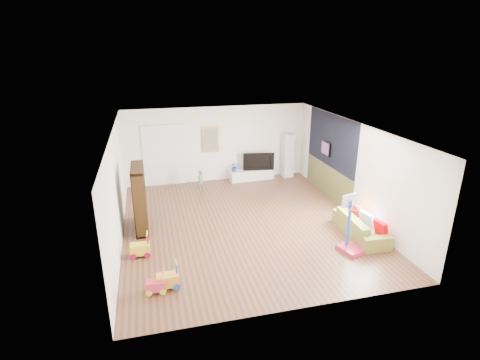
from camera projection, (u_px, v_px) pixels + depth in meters
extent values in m
cube|color=brown|center=(243.00, 223.00, 10.46)|extent=(6.50, 7.50, 0.00)
cube|color=white|center=(244.00, 128.00, 9.55)|extent=(6.50, 7.50, 0.00)
cube|color=white|center=(217.00, 144.00, 13.43)|extent=(6.50, 0.00, 2.70)
cube|color=white|center=(297.00, 247.00, 6.58)|extent=(6.50, 0.00, 2.70)
cube|color=white|center=(117.00, 189.00, 9.26)|extent=(0.00, 7.50, 2.70)
cube|color=silver|center=(353.00, 169.00, 10.75)|extent=(0.00, 7.50, 2.70)
cube|color=black|center=(331.00, 141.00, 11.86)|extent=(0.01, 3.20, 1.70)
cube|color=brown|center=(328.00, 180.00, 12.32)|extent=(0.01, 3.20, 1.00)
cube|color=white|center=(164.00, 156.00, 13.06)|extent=(1.45, 0.06, 2.10)
cube|color=gold|center=(210.00, 139.00, 13.27)|extent=(0.62, 0.06, 0.92)
cube|color=#7F3F8C|center=(326.00, 148.00, 12.13)|extent=(0.04, 0.56, 0.46)
cube|color=silver|center=(252.00, 175.00, 13.82)|extent=(1.64, 0.51, 0.38)
cube|color=silver|center=(288.00, 155.00, 13.98)|extent=(0.41, 0.41, 1.65)
cube|color=#321F0C|center=(140.00, 199.00, 9.87)|extent=(0.32, 1.21, 1.76)
imported|color=olive|center=(361.00, 226.00, 9.71)|extent=(0.85, 1.92, 0.55)
cube|color=#AA203C|center=(354.00, 225.00, 8.80)|extent=(0.62, 0.70, 1.42)
cube|color=yellow|center=(140.00, 245.00, 8.74)|extent=(0.45, 0.29, 0.59)
cube|color=gold|center=(167.00, 275.00, 7.57)|extent=(0.46, 0.29, 0.60)
cube|color=#D83455|center=(156.00, 282.00, 7.45)|extent=(0.40, 0.28, 0.50)
imported|color=slate|center=(200.00, 180.00, 12.75)|extent=(0.32, 0.30, 0.73)
imported|color=black|center=(258.00, 161.00, 13.72)|extent=(1.15, 0.32, 0.65)
imported|color=navy|center=(234.00, 167.00, 13.55)|extent=(0.36, 0.33, 0.35)
cube|color=#B10005|center=(381.00, 228.00, 9.23)|extent=(0.13, 0.41, 0.41)
cube|color=white|center=(367.00, 219.00, 9.71)|extent=(0.18, 0.41, 0.40)
cube|color=#A92A13|center=(356.00, 212.00, 10.16)|extent=(0.18, 0.43, 0.42)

